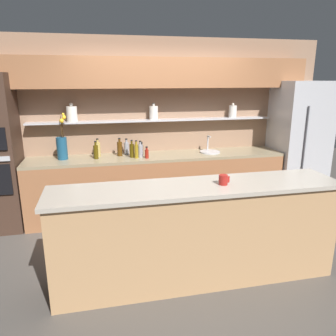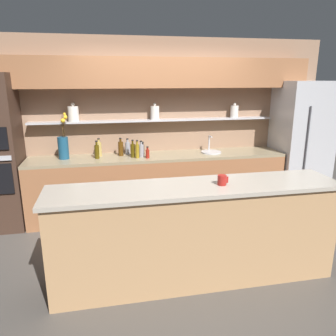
{
  "view_description": "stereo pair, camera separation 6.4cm",
  "coord_description": "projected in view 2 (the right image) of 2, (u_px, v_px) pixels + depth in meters",
  "views": [
    {
      "loc": [
        -0.93,
        -3.38,
        2.02
      ],
      "look_at": [
        -0.1,
        0.37,
        0.96
      ],
      "focal_mm": 35.0,
      "sensor_mm": 36.0,
      "label": 1
    },
    {
      "loc": [
        -0.87,
        -3.39,
        2.02
      ],
      "look_at": [
        -0.1,
        0.37,
        0.96
      ],
      "focal_mm": 35.0,
      "sensor_mm": 36.0,
      "label": 2
    }
  ],
  "objects": [
    {
      "name": "bottle_oil_4",
      "position": [
        133.0,
        150.0,
        4.67
      ],
      "size": [
        0.06,
        0.06,
        0.25
      ],
      "color": "#47380A",
      "rests_on": "back_counter_unit"
    },
    {
      "name": "flower_vase",
      "position": [
        63.0,
        145.0,
        4.56
      ],
      "size": [
        0.16,
        0.17,
        0.64
      ],
      "color": "navy",
      "rests_on": "back_counter_unit"
    },
    {
      "name": "back_wall_unit",
      "position": [
        159.0,
        110.0,
        4.94
      ],
      "size": [
        5.2,
        0.44,
        2.6
      ],
      "color": "#937056",
      "rests_on": "ground_plane"
    },
    {
      "name": "refrigerator",
      "position": [
        300.0,
        145.0,
        5.2
      ],
      "size": [
        0.77,
        0.73,
        1.98
      ],
      "color": "#B7B7BC",
      "rests_on": "ground_plane"
    },
    {
      "name": "bottle_oil_2",
      "position": [
        137.0,
        151.0,
        4.63
      ],
      "size": [
        0.06,
        0.06,
        0.26
      ],
      "color": "olive",
      "rests_on": "back_counter_unit"
    },
    {
      "name": "bottle_spirit_5",
      "position": [
        99.0,
        149.0,
        4.74
      ],
      "size": [
        0.07,
        0.07,
        0.26
      ],
      "color": "tan",
      "rests_on": "back_counter_unit"
    },
    {
      "name": "sink_fixture",
      "position": [
        211.0,
        151.0,
        4.98
      ],
      "size": [
        0.3,
        0.3,
        0.25
      ],
      "color": "#B7B7BC",
      "rests_on": "back_counter_unit"
    },
    {
      "name": "coffee_mug",
      "position": [
        222.0,
        180.0,
        3.16
      ],
      "size": [
        0.11,
        0.09,
        0.1
      ],
      "color": "maroon",
      "rests_on": "island_counter"
    },
    {
      "name": "island_counter",
      "position": [
        195.0,
        233.0,
        3.29
      ],
      "size": [
        2.88,
        0.61,
        1.02
      ],
      "color": "tan",
      "rests_on": "ground_plane"
    },
    {
      "name": "ground_plane",
      "position": [
        182.0,
        253.0,
        3.91
      ],
      "size": [
        12.0,
        12.0,
        0.0
      ],
      "primitive_type": "plane",
      "color": "#4C4742"
    },
    {
      "name": "bottle_spirit_7",
      "position": [
        128.0,
        148.0,
        4.85
      ],
      "size": [
        0.07,
        0.07,
        0.24
      ],
      "color": "gray",
      "rests_on": "back_counter_unit"
    },
    {
      "name": "bottle_sauce_0",
      "position": [
        143.0,
        149.0,
        4.85
      ],
      "size": [
        0.05,
        0.05,
        0.19
      ],
      "color": "black",
      "rests_on": "back_counter_unit"
    },
    {
      "name": "bottle_oil_3",
      "position": [
        97.0,
        151.0,
        4.6
      ],
      "size": [
        0.07,
        0.07,
        0.25
      ],
      "color": "#47380A",
      "rests_on": "back_counter_unit"
    },
    {
      "name": "bottle_spirit_8",
      "position": [
        121.0,
        148.0,
        4.76
      ],
      "size": [
        0.07,
        0.07,
        0.26
      ],
      "color": "#4C2D0C",
      "rests_on": "back_counter_unit"
    },
    {
      "name": "bottle_spirit_6",
      "position": [
        141.0,
        150.0,
        4.69
      ],
      "size": [
        0.08,
        0.08,
        0.24
      ],
      "color": "gray",
      "rests_on": "back_counter_unit"
    },
    {
      "name": "back_counter_unit",
      "position": [
        159.0,
        185.0,
        4.95
      ],
      "size": [
        3.75,
        0.62,
        0.92
      ],
      "color": "#99603D",
      "rests_on": "ground_plane"
    },
    {
      "name": "bottle_sauce_1",
      "position": [
        148.0,
        153.0,
        4.63
      ],
      "size": [
        0.05,
        0.05,
        0.17
      ],
      "color": "maroon",
      "rests_on": "back_counter_unit"
    }
  ]
}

